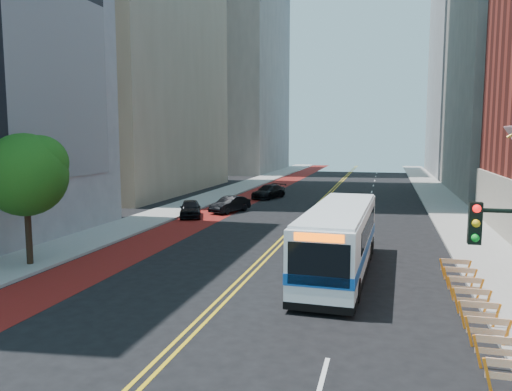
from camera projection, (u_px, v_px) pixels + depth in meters
The scene contains 14 objects.
ground at pixel (191, 332), 17.16m from camera, with size 160.00×160.00×0.00m, color black.
sidewalk_left at pixel (192, 204), 48.98m from camera, with size 4.00×140.00×0.15m, color gray.
sidewalk_right at pixel (452, 213), 42.98m from camera, with size 4.00×140.00×0.15m, color gray.
bus_lane_paint at pixel (230, 206), 48.01m from camera, with size 3.60×140.00×0.01m, color maroon.
center_line_inner at pixel (312, 209), 46.03m from camera, with size 0.14×140.00×0.01m, color gold.
center_line_outer at pixel (315, 209), 45.94m from camera, with size 0.14×140.00×0.01m, color gold.
lane_dashes at pixel (370, 200), 52.48m from camera, with size 0.14×98.20×0.01m.
midrise_right_far at pixel (500, 10), 82.86m from camera, with size 20.00×28.00×55.00m, color gray.
construction_barriers at pixel (475, 304), 17.97m from camera, with size 1.42×10.91×1.00m.
street_tree at pixel (27, 172), 25.20m from camera, with size 4.20×4.20×6.70m.
transit_bus at pixel (340, 239), 24.13m from camera, with size 3.08×12.23×3.34m.
car_a at pixel (190, 208), 41.44m from camera, with size 1.70×4.22×1.44m, color black.
car_b at pixel (230, 204), 43.98m from camera, with size 1.49×4.28×1.41m, color black.
car_c at pixel (269, 192), 53.94m from camera, with size 2.04×5.02×1.46m, color black.
Camera 1 is at (6.32, -15.39, 6.69)m, focal length 35.00 mm.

